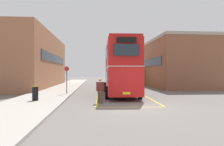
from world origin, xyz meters
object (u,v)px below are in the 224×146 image
(litter_bin, at_px, (35,93))
(single_deck_bus, at_px, (126,75))
(pedestrian_boarding, at_px, (100,89))
(double_decker_bus, at_px, (120,67))
(bus_stop_sign, at_px, (67,77))

(litter_bin, bearing_deg, single_deck_bus, 67.47)
(litter_bin, bearing_deg, pedestrian_boarding, -8.59)
(double_decker_bus, height_order, single_deck_bus, double_decker_bus)
(litter_bin, height_order, bus_stop_sign, bus_stop_sign)
(litter_bin, xyz_separation_m, bus_stop_sign, (1.51, 4.67, 1.00))
(single_deck_bus, relative_size, litter_bin, 10.12)
(single_deck_bus, distance_m, pedestrian_boarding, 24.38)
(single_deck_bus, bearing_deg, pedestrian_boarding, -102.31)
(double_decker_bus, relative_size, bus_stop_sign, 4.20)
(double_decker_bus, xyz_separation_m, pedestrian_boarding, (-1.95, -5.32, -1.56))
(single_deck_bus, xyz_separation_m, litter_bin, (-9.60, -23.14, -1.01))
(pedestrian_boarding, xyz_separation_m, bus_stop_sign, (-2.89, 5.34, 0.68))
(pedestrian_boarding, distance_m, litter_bin, 4.47)
(pedestrian_boarding, bearing_deg, double_decker_bus, 69.84)
(pedestrian_boarding, bearing_deg, bus_stop_sign, 118.47)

